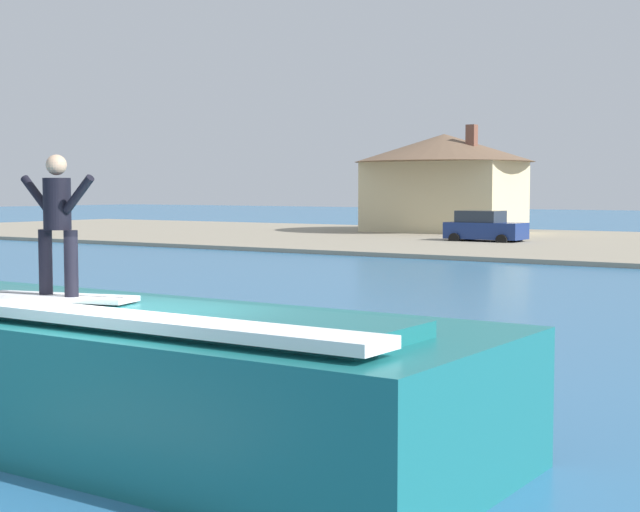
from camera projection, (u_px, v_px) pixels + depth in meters
name	position (u px, v px, depth m)	size (l,w,h in m)	color
ground_plane	(117.00, 467.00, 10.52)	(260.00, 260.00, 0.00)	teal
wave_crest	(118.00, 372.00, 11.71)	(9.72, 3.49, 1.74)	#1A6A6C
surfboard	(58.00, 297.00, 11.30)	(1.98, 0.95, 0.06)	white
surfer	(57.00, 217.00, 11.15)	(1.20, 0.32, 1.64)	black
car_near_shore	(484.00, 227.00, 52.45)	(4.23, 2.31, 1.86)	navy
house_with_chimney	(444.00, 174.00, 63.65)	(11.90, 11.90, 7.14)	beige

